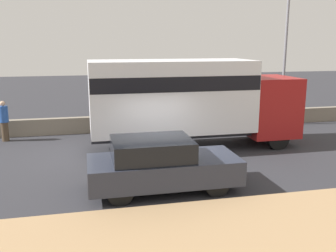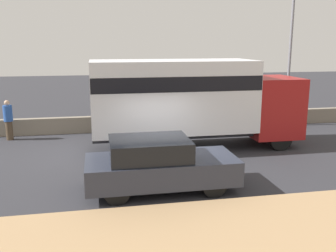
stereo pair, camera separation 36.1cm
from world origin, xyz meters
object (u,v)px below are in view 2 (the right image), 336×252
at_px(box_truck, 191,98).
at_px(car_hatchback, 158,164).
at_px(street_lamp, 290,49).
at_px(pedestrian, 8,119).

xyz_separation_m(box_truck, car_hatchback, (-2.00, -4.19, -1.29)).
xyz_separation_m(street_lamp, pedestrian, (-13.43, -0.44, -2.98)).
bearing_deg(car_hatchback, pedestrian, 128.47).
bearing_deg(box_truck, street_lamp, 28.34).
xyz_separation_m(car_hatchback, pedestrian, (-5.51, 6.94, 0.14)).
bearing_deg(car_hatchback, street_lamp, 42.98).
height_order(box_truck, pedestrian, box_truck).
relative_size(box_truck, pedestrian, 4.72).
xyz_separation_m(box_truck, pedestrian, (-7.51, 2.75, -1.15)).
distance_m(street_lamp, box_truck, 6.96).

